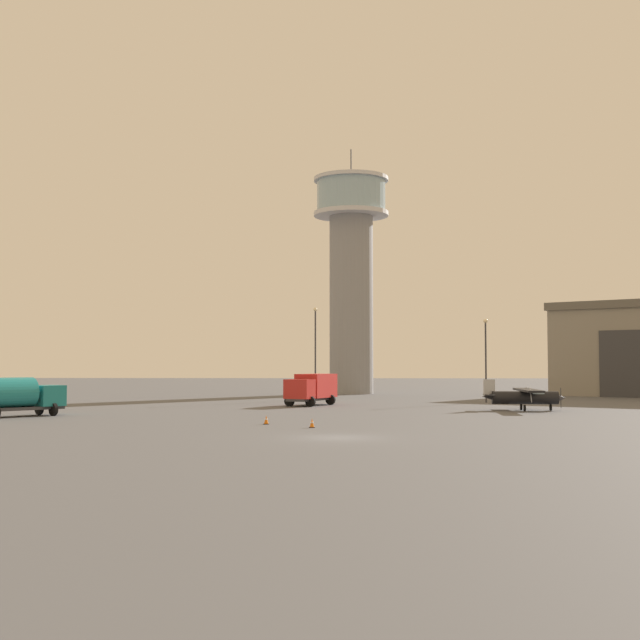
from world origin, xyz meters
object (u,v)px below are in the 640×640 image
airplane_black (524,396)px  truck_fuel_tanker_teal (14,395)px  traffic_cone_near_right (312,423)px  light_post_east (486,353)px  light_post_west (315,346)px  control_tower (351,265)px  truck_box_red (312,388)px  traffic_cone_mid_apron (266,420)px

airplane_black → truck_fuel_tanker_teal: size_ratio=1.31×
traffic_cone_near_right → light_post_east: bearing=65.6°
light_post_west → control_tower: bearing=79.1°
truck_box_red → traffic_cone_near_right: (1.52, -29.30, -1.42)m
light_post_east → traffic_cone_mid_apron: bearing=-120.5°
airplane_black → light_post_west: light_post_west is taller
airplane_black → truck_box_red: (-18.87, 8.54, 0.45)m
truck_box_red → light_post_east: bearing=134.8°
airplane_black → light_post_east: light_post_east is taller
control_tower → truck_box_red: (-3.68, -33.19, -15.92)m
airplane_black → light_post_east: (-0.91, 15.54, 3.97)m
truck_fuel_tanker_teal → light_post_west: (21.57, 31.85, 4.43)m
control_tower → truck_fuel_tanker_teal: size_ratio=4.82×
truck_fuel_tanker_teal → traffic_cone_near_right: 25.54m
control_tower → truck_fuel_tanker_teal: 60.34m
control_tower → truck_box_red: control_tower is taller
traffic_cone_mid_apron → control_tower: bearing=84.8°
light_post_west → traffic_cone_near_right: light_post_west is taller
truck_box_red → traffic_cone_mid_apron: 26.45m
truck_box_red → traffic_cone_mid_apron: bearing=19.9°
airplane_black → light_post_east: bearing=95.8°
truck_fuel_tanker_teal → light_post_west: light_post_west is taller
airplane_black → truck_box_red: truck_box_red is taller
airplane_black → light_post_east: size_ratio=1.04×
airplane_black → traffic_cone_mid_apron: (-20.57, -17.82, -0.97)m
truck_fuel_tanker_teal → traffic_cone_mid_apron: 21.46m
truck_box_red → traffic_cone_near_right: truck_box_red is taller
control_tower → traffic_cone_near_right: (-2.15, -62.49, -17.34)m
airplane_black → traffic_cone_mid_apron: airplane_black is taller
traffic_cone_mid_apron → light_post_east: bearing=59.5°
truck_fuel_tanker_teal → traffic_cone_near_right: bearing=-73.4°
airplane_black → light_post_west: (-19.15, 21.29, 4.82)m
truck_box_red → traffic_cone_mid_apron: truck_box_red is taller
truck_fuel_tanker_teal → airplane_black: bearing=-35.3°
truck_fuel_tanker_teal → traffic_cone_mid_apron: (20.15, -7.25, -1.36)m
control_tower → airplane_black: control_tower is taller
airplane_black → traffic_cone_near_right: (-17.35, -20.76, -0.98)m
traffic_cone_near_right → traffic_cone_mid_apron: (-3.22, 2.94, 0.01)m
light_post_east → light_post_west: bearing=162.5°
control_tower → truck_fuel_tanker_teal: (-25.53, -52.29, -15.97)m
control_tower → truck_box_red: size_ratio=4.64×
truck_fuel_tanker_teal → light_post_west: 38.72m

